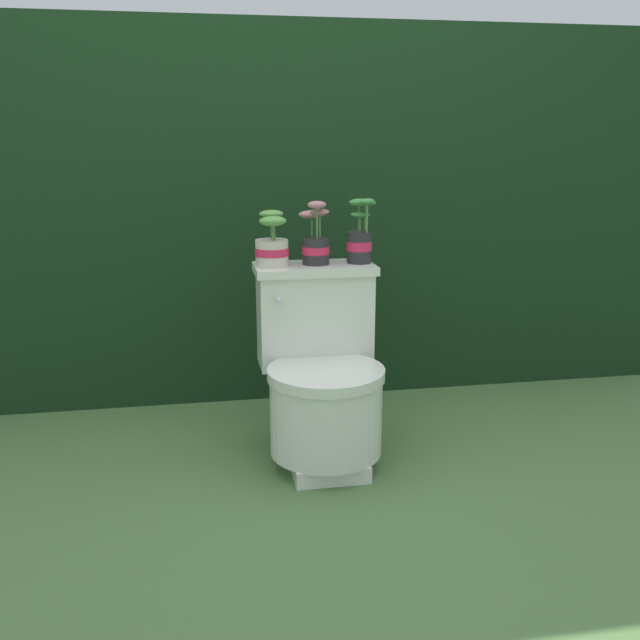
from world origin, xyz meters
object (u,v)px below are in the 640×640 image
at_px(potted_plant_left, 272,246).
at_px(potted_plant_midleft, 315,242).
at_px(potted_plant_middle, 360,238).
at_px(toilet, 322,376).

bearing_deg(potted_plant_left, potted_plant_midleft, 5.80).
xyz_separation_m(potted_plant_left, potted_plant_midleft, (0.16, 0.02, 0.01)).
relative_size(potted_plant_midleft, potted_plant_middle, 0.97).
distance_m(toilet, potted_plant_midleft, 0.48).
bearing_deg(toilet, potted_plant_left, 137.07).
relative_size(toilet, potted_plant_middle, 2.88).
relative_size(potted_plant_left, potted_plant_midleft, 0.86).
height_order(toilet, potted_plant_left, potted_plant_left).
bearing_deg(potted_plant_middle, toilet, -137.40).
bearing_deg(potted_plant_left, toilet, -42.93).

